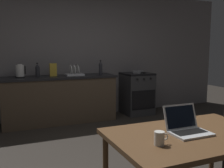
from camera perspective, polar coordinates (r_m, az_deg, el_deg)
ground_plane at (r=3.26m, az=5.23°, el=-17.67°), size 12.00×12.00×0.00m
back_wall at (r=5.46m, az=-4.77°, el=6.64°), size 6.40×0.10×2.59m
kitchen_counter at (r=5.02m, az=-11.57°, el=-3.30°), size 2.16×0.64×0.89m
stove_oven at (r=5.59m, az=5.56°, el=-2.08°), size 0.60×0.62×0.89m
dining_table at (r=2.27m, az=17.13°, el=-12.04°), size 1.35×0.86×0.71m
laptop at (r=2.24m, az=16.47°, el=-9.34°), size 0.32×0.29×0.22m
electric_kettle at (r=4.86m, az=-19.84°, el=2.71°), size 0.17×0.15×0.24m
bottle at (r=5.12m, az=-2.57°, el=3.64°), size 0.07×0.07×0.29m
frying_pan at (r=5.51m, az=5.91°, el=2.73°), size 0.26×0.43×0.05m
coffee_mug at (r=1.92m, az=10.58°, el=-11.83°), size 0.11×0.07×0.10m
cereal_box at (r=4.95m, az=-13.00°, el=3.12°), size 0.13×0.05×0.24m
dish_rack at (r=5.02m, az=-8.37°, el=2.45°), size 0.34×0.26×0.21m
bottle_b at (r=4.96m, az=-16.29°, el=3.01°), size 0.08×0.08×0.26m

